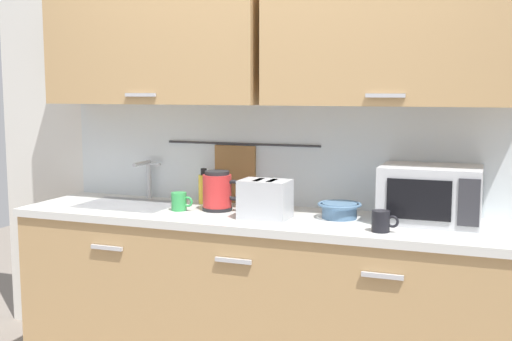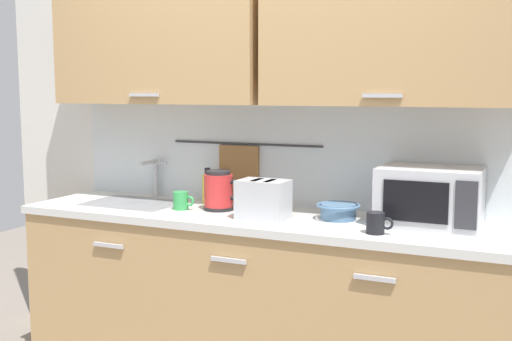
# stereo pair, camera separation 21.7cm
# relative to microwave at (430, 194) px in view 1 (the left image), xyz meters

# --- Properties ---
(counter_unit) EXTENTS (2.53, 0.64, 0.90)m
(counter_unit) POSITION_rel_microwave_xyz_m (-0.85, -0.11, -0.58)
(counter_unit) COLOR tan
(counter_unit) RESTS_ON ground
(back_wall_assembly) EXTENTS (3.70, 0.41, 2.50)m
(back_wall_assembly) POSITION_rel_microwave_xyz_m (-0.84, 0.12, 0.49)
(back_wall_assembly) COLOR silver
(back_wall_assembly) RESTS_ON ground
(sink_faucet) EXTENTS (0.09, 0.17, 0.22)m
(sink_faucet) POSITION_rel_microwave_xyz_m (-1.60, 0.12, 0.01)
(sink_faucet) COLOR #B2B5BA
(sink_faucet) RESTS_ON counter_unit
(microwave) EXTENTS (0.46, 0.35, 0.27)m
(microwave) POSITION_rel_microwave_xyz_m (0.00, 0.00, 0.00)
(microwave) COLOR silver
(microwave) RESTS_ON counter_unit
(electric_kettle) EXTENTS (0.23, 0.16, 0.21)m
(electric_kettle) POSITION_rel_microwave_xyz_m (-1.07, -0.08, -0.03)
(electric_kettle) COLOR black
(electric_kettle) RESTS_ON counter_unit
(dish_soap_bottle) EXTENTS (0.06, 0.06, 0.20)m
(dish_soap_bottle) POSITION_rel_microwave_xyz_m (-1.22, 0.08, -0.05)
(dish_soap_bottle) COLOR yellow
(dish_soap_bottle) RESTS_ON counter_unit
(mug_near_sink) EXTENTS (0.12, 0.08, 0.09)m
(mug_near_sink) POSITION_rel_microwave_xyz_m (-1.25, -0.15, -0.09)
(mug_near_sink) COLOR green
(mug_near_sink) RESTS_ON counter_unit
(mixing_bowl) EXTENTS (0.21, 0.21, 0.08)m
(mixing_bowl) POSITION_rel_microwave_xyz_m (-0.42, -0.05, -0.09)
(mixing_bowl) COLOR #4C7093
(mixing_bowl) RESTS_ON counter_unit
(toaster) EXTENTS (0.26, 0.17, 0.19)m
(toaster) POSITION_rel_microwave_xyz_m (-0.76, -0.19, -0.04)
(toaster) COLOR #B7BABF
(toaster) RESTS_ON counter_unit
(mug_by_kettle) EXTENTS (0.12, 0.08, 0.09)m
(mug_by_kettle) POSITION_rel_microwave_xyz_m (-0.18, -0.28, -0.09)
(mug_by_kettle) COLOR black
(mug_by_kettle) RESTS_ON counter_unit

